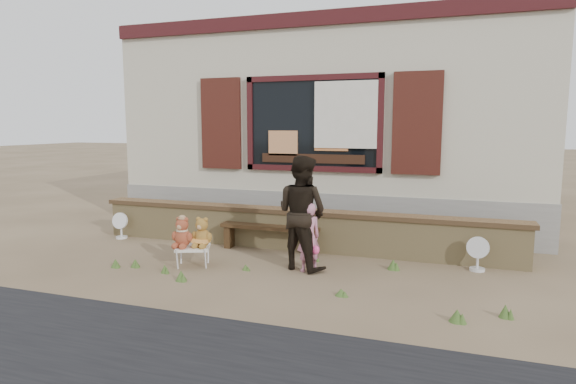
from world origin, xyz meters
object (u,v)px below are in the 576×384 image
at_px(teddy_bear_right, 202,231).
at_px(child, 308,237).
at_px(folding_chair, 193,248).
at_px(teddy_bear_left, 183,232).
at_px(bench, 271,232).
at_px(adult, 302,213).

relative_size(teddy_bear_right, child, 0.45).
relative_size(folding_chair, teddy_bear_left, 1.33).
bearing_deg(folding_chair, teddy_bear_left, -180.00).
bearing_deg(bench, folding_chair, -121.96).
distance_m(folding_chair, teddy_bear_right, 0.28).
xyz_separation_m(bench, teddy_bear_right, (-0.61, -1.15, 0.20)).
bearing_deg(adult, bench, -25.78).
bearing_deg(teddy_bear_left, child, -10.91).
xyz_separation_m(teddy_bear_right, child, (1.52, 0.25, -0.02)).
relative_size(child, adult, 0.60).
relative_size(teddy_bear_left, adult, 0.28).
bearing_deg(adult, folding_chair, 34.90).
height_order(folding_chair, adult, adult).
xyz_separation_m(teddy_bear_right, adult, (1.39, 0.35, 0.30)).
bearing_deg(bench, teddy_bear_right, -118.33).
distance_m(teddy_bear_left, adult, 1.74).
bearing_deg(teddy_bear_right, folding_chair, 180.00).
height_order(teddy_bear_right, adult, adult).
distance_m(folding_chair, adult, 1.66).
bearing_deg(adult, teddy_bear_left, 35.49).
relative_size(bench, adult, 1.02).
xyz_separation_m(bench, teddy_bear_left, (-0.87, -1.25, 0.20)).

